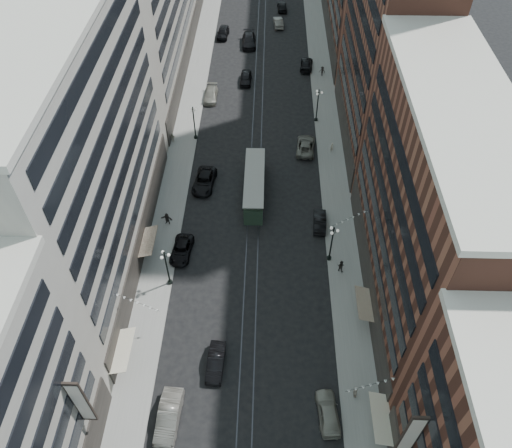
# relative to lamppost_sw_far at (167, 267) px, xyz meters

# --- Properties ---
(ground) EXTENTS (220.00, 220.00, 0.00)m
(ground) POSITION_rel_lamppost_sw_far_xyz_m (9.20, 32.00, -3.10)
(ground) COLOR black
(ground) RESTS_ON ground
(sidewalk_west) EXTENTS (4.00, 180.00, 0.15)m
(sidewalk_west) POSITION_rel_lamppost_sw_far_xyz_m (-1.80, 42.00, -3.02)
(sidewalk_west) COLOR gray
(sidewalk_west) RESTS_ON ground
(sidewalk_east) EXTENTS (4.00, 180.00, 0.15)m
(sidewalk_east) POSITION_rel_lamppost_sw_far_xyz_m (20.20, 42.00, -3.02)
(sidewalk_east) COLOR gray
(sidewalk_east) RESTS_ON ground
(rail_west) EXTENTS (0.12, 180.00, 0.02)m
(rail_west) POSITION_rel_lamppost_sw_far_xyz_m (8.50, 42.00, -3.09)
(rail_west) COLOR #2D2D33
(rail_west) RESTS_ON ground
(rail_east) EXTENTS (0.12, 180.00, 0.02)m
(rail_east) POSITION_rel_lamppost_sw_far_xyz_m (9.90, 42.00, -3.09)
(rail_east) COLOR #2D2D33
(rail_east) RESTS_ON ground
(building_west_mid) EXTENTS (8.00, 36.00, 28.00)m
(building_west_mid) POSITION_rel_lamppost_sw_far_xyz_m (-7.80, 5.00, 10.90)
(building_west_mid) COLOR #9E9A8C
(building_west_mid) RESTS_ON ground
(building_east_mid) EXTENTS (8.00, 30.00, 24.00)m
(building_east_mid) POSITION_rel_lamppost_sw_far_xyz_m (26.20, -0.00, 8.90)
(building_east_mid) COLOR brown
(building_east_mid) RESTS_ON ground
(lamppost_sw_far) EXTENTS (1.03, 1.14, 5.52)m
(lamppost_sw_far) POSITION_rel_lamppost_sw_far_xyz_m (0.00, 0.00, 0.00)
(lamppost_sw_far) COLOR black
(lamppost_sw_far) RESTS_ON sidewalk_west
(lamppost_sw_mid) EXTENTS (1.03, 1.14, 5.52)m
(lamppost_sw_mid) POSITION_rel_lamppost_sw_far_xyz_m (0.00, 27.00, 0.00)
(lamppost_sw_mid) COLOR black
(lamppost_sw_mid) RESTS_ON sidewalk_west
(lamppost_se_far) EXTENTS (1.03, 1.14, 5.52)m
(lamppost_se_far) POSITION_rel_lamppost_sw_far_xyz_m (18.40, 4.00, 0.00)
(lamppost_se_far) COLOR black
(lamppost_se_far) RESTS_ON sidewalk_east
(lamppost_se_mid) EXTENTS (1.03, 1.14, 5.52)m
(lamppost_se_mid) POSITION_rel_lamppost_sw_far_xyz_m (18.40, 32.00, 0.00)
(lamppost_se_mid) COLOR black
(lamppost_se_mid) RESTS_ON sidewalk_east
(streetcar) EXTENTS (2.58, 11.65, 3.22)m
(streetcar) POSITION_rel_lamppost_sw_far_xyz_m (9.20, 15.05, -1.61)
(streetcar) COLOR #253A2A
(streetcar) RESTS_ON ground
(car_1) EXTENTS (2.20, 5.50, 1.78)m
(car_1) POSITION_rel_lamppost_sw_far_xyz_m (2.21, -15.60, -2.21)
(car_1) COLOR slate
(car_1) RESTS_ON ground
(car_2) EXTENTS (2.68, 5.09, 1.37)m
(car_2) POSITION_rel_lamppost_sw_far_xyz_m (0.80, 4.47, -2.41)
(car_2) COLOR black
(car_2) RESTS_ON ground
(car_4) EXTENTS (2.34, 4.88, 1.61)m
(car_4) POSITION_rel_lamppost_sw_far_xyz_m (16.88, -14.80, -2.29)
(car_4) COLOR gray
(car_4) RESTS_ON ground
(car_5) EXTENTS (1.82, 4.64, 1.51)m
(car_5) POSITION_rel_lamppost_sw_far_xyz_m (6.08, -10.02, -2.34)
(car_5) COLOR black
(car_5) RESTS_ON ground
(pedestrian_2) EXTENTS (0.88, 0.68, 1.59)m
(pedestrian_2) POSITION_rel_lamppost_sw_far_xyz_m (-3.30, 6.00, -2.15)
(pedestrian_2) COLOR black
(pedestrian_2) RESTS_ON sidewalk_west
(pedestrian_4) EXTENTS (0.47, 0.98, 1.65)m
(pedestrian_4) POSITION_rel_lamppost_sw_far_xyz_m (19.58, -12.85, -2.12)
(pedestrian_4) COLOR #BEB09E
(pedestrian_4) RESTS_ON sidewalk_east
(car_7) EXTENTS (3.27, 6.04, 1.61)m
(car_7) POSITION_rel_lamppost_sw_far_xyz_m (2.34, 16.63, -2.29)
(car_7) COLOR black
(car_7) RESTS_ON ground
(car_8) EXTENTS (2.18, 5.27, 1.52)m
(car_8) POSITION_rel_lamppost_sw_far_xyz_m (1.34, 37.93, -2.33)
(car_8) COLOR gray
(car_8) RESTS_ON ground
(car_9) EXTENTS (2.45, 5.23, 1.73)m
(car_9) POSITION_rel_lamppost_sw_far_xyz_m (1.80, 59.65, -2.23)
(car_9) COLOR black
(car_9) RESTS_ON ground
(car_10) EXTENTS (1.78, 4.46, 1.44)m
(car_10) POSITION_rel_lamppost_sw_far_xyz_m (17.60, 9.58, -2.37)
(car_10) COLOR black
(car_10) RESTS_ON ground
(car_11) EXTENTS (3.08, 5.75, 1.54)m
(car_11) POSITION_rel_lamppost_sw_far_xyz_m (16.44, 24.75, -2.33)
(car_11) COLOR #656459
(car_11) RESTS_ON ground
(car_12) EXTENTS (2.63, 5.39, 1.51)m
(car_12) POSITION_rel_lamppost_sw_far_xyz_m (17.56, 48.19, -2.34)
(car_12) COLOR black
(car_12) RESTS_ON ground
(car_13) EXTENTS (1.98, 4.73, 1.60)m
(car_13) POSITION_rel_lamppost_sw_far_xyz_m (6.92, 43.14, -2.30)
(car_13) COLOR black
(car_13) RESTS_ON ground
(car_14) EXTENTS (2.17, 4.98, 1.59)m
(car_14) POSITION_rel_lamppost_sw_far_xyz_m (12.59, 64.41, -2.30)
(car_14) COLOR slate
(car_14) RESTS_ON ground
(pedestrian_5) EXTENTS (1.62, 0.78, 1.68)m
(pedestrian_5) POSITION_rel_lamppost_sw_far_xyz_m (-1.64, 9.29, -2.11)
(pedestrian_5) COLOR black
(pedestrian_5) RESTS_ON sidewalk_west
(pedestrian_6) EXTENTS (0.98, 0.69, 1.53)m
(pedestrian_6) POSITION_rel_lamppost_sw_far_xyz_m (-3.30, 26.08, -2.18)
(pedestrian_6) COLOR #A8A28B
(pedestrian_6) RESTS_ON sidewalk_west
(pedestrian_7) EXTENTS (0.93, 0.74, 1.68)m
(pedestrian_7) POSITION_rel_lamppost_sw_far_xyz_m (19.55, 2.30, -2.11)
(pedestrian_7) COLOR black
(pedestrian_7) RESTS_ON sidewalk_east
(pedestrian_8) EXTENTS (0.63, 0.50, 1.51)m
(pedestrian_8) POSITION_rel_lamppost_sw_far_xyz_m (20.22, 24.33, -2.19)
(pedestrian_8) COLOR beige
(pedestrian_8) RESTS_ON sidewalk_east
(pedestrian_9) EXTENTS (1.18, 0.77, 1.69)m
(pedestrian_9) POSITION_rel_lamppost_sw_far_xyz_m (20.18, 45.44, -2.10)
(pedestrian_9) COLOR black
(pedestrian_9) RESTS_ON sidewalk_east
(car_extra_1) EXTENTS (2.14, 4.90, 1.64)m
(car_extra_1) POSITION_rel_lamppost_sw_far_xyz_m (13.47, 71.84, -2.27)
(car_extra_1) COLOR black
(car_extra_1) RESTS_ON ground
(car_extra_2) EXTENTS (2.81, 6.27, 1.79)m
(car_extra_2) POSITION_rel_lamppost_sw_far_xyz_m (7.00, 56.45, -2.20)
(car_extra_2) COLOR black
(car_extra_2) RESTS_ON ground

